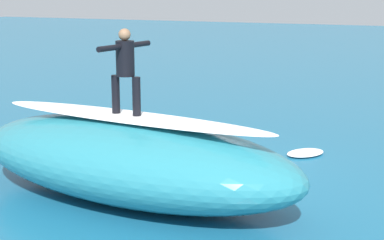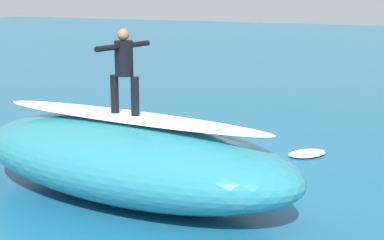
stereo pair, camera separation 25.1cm
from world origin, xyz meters
The scene contains 9 objects.
ground_plane centered at (0.00, 0.00, 0.00)m, with size 120.00×120.00×0.00m, color #196084.
wave_crest centered at (0.68, 2.11, 0.82)m, with size 7.39×2.96×1.64m, color teal.
wave_foam_lip centered at (0.68, 2.11, 1.68)m, with size 6.28×1.04×0.08m, color white.
surfboard_riding centered at (0.73, 2.10, 1.69)m, with size 2.20×0.48×0.09m, color silver.
surfer_riding centered at (0.73, 2.10, 2.70)m, with size 0.66×1.58×1.66m.
surfboard_paddling centered at (-0.38, -1.57, 0.03)m, with size 2.06×0.52×0.07m, color #EAE5C6.
surfer_paddling centered at (-0.42, -1.46, 0.19)m, with size 0.72×1.52×0.28m.
foam_patch_near centered at (-0.76, -0.99, 0.06)m, with size 0.64×0.44×0.11m, color white.
foam_patch_mid centered at (-1.66, -2.59, 0.05)m, with size 1.09×0.70×0.11m, color white.
Camera 2 is at (-5.53, 11.82, 4.12)m, focal length 56.14 mm.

